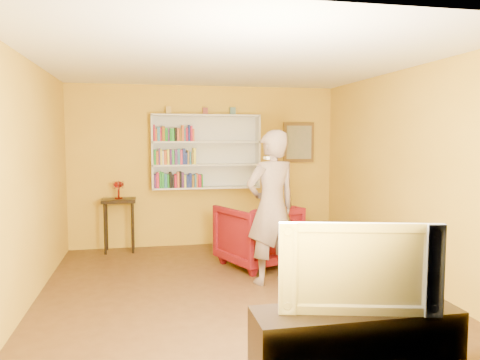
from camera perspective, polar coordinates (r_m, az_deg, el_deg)
name	(u,v)px	position (r m, az deg, el deg)	size (l,w,h in m)	color
room_shell	(232,207)	(5.55, -1.01, -3.28)	(5.30, 5.80, 2.88)	#462D16
bookshelf	(206,152)	(7.87, -4.21, 3.44)	(1.80, 0.29, 1.23)	silver
books_row_lower	(177,180)	(7.75, -7.64, -0.06)	(0.79, 0.19, 0.27)	#492164
books_row_middle	(175,157)	(7.72, -7.95, 2.78)	(0.68, 0.19, 0.27)	#1B7D24
books_row_upper	(174,134)	(7.71, -8.08, 5.55)	(0.65, 0.19, 0.27)	#AD1A3A
ornament_left	(169,110)	(7.77, -8.71, 8.40)	(0.09, 0.09, 0.12)	gold
ornament_centre	(205,111)	(7.82, -4.27, 8.38)	(0.08, 0.08, 0.11)	brown
ornament_right	(233,111)	(7.89, -0.91, 8.40)	(0.09, 0.09, 0.12)	#446771
framed_painting	(299,142)	(8.29, 7.16, 4.58)	(0.55, 0.05, 0.70)	#543A18
console_table	(119,208)	(7.74, -14.54, -3.30)	(0.53, 0.40, 0.86)	black
ruby_lustre	(118,186)	(7.70, -14.60, -0.72)	(0.18, 0.18, 0.28)	maroon
armchair	(258,235)	(6.73, 2.18, -6.70)	(0.95, 0.98, 0.89)	#4E050E
person	(272,207)	(5.86, 3.87, -3.34)	(0.70, 0.46, 1.93)	#705B52
game_remote	(267,158)	(5.56, 3.26, 2.71)	(0.04, 0.15, 0.04)	white
tv_cabinet	(355,345)	(3.82, 13.87, -18.94)	(1.56, 0.47, 0.56)	black
television	(357,265)	(3.62, 14.08, -10.02)	(1.17, 0.15, 0.67)	black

